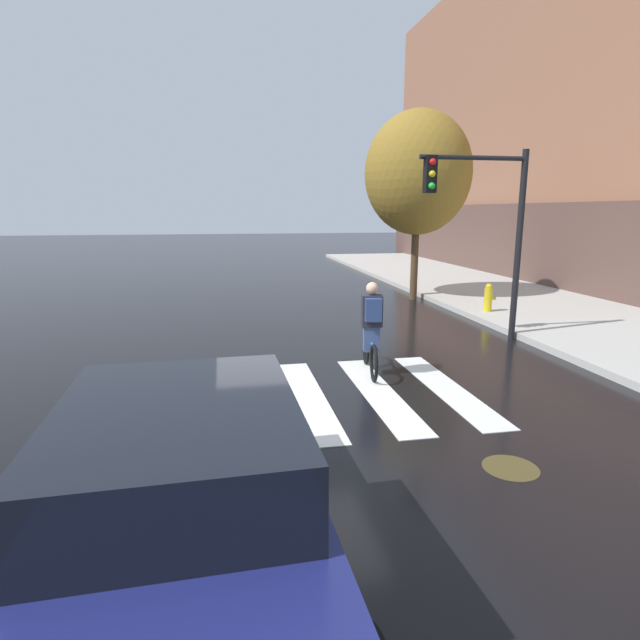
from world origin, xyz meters
name	(u,v)px	position (x,y,z in m)	size (l,w,h in m)	color
ground_plane	(299,398)	(0.00, 0.00, 0.00)	(120.00, 120.00, 0.00)	black
crosswalk_stripes	(307,397)	(0.14, 0.00, 0.01)	(5.24, 3.59, 0.01)	silver
manhole_cover	(511,468)	(2.07, -2.70, 0.00)	(0.64, 0.64, 0.01)	#473D1E
sedan_near	(184,495)	(-1.46, -4.00, 0.82)	(2.26, 4.65, 1.59)	navy
cyclist	(371,329)	(1.45, 0.95, 0.84)	(0.39, 1.70, 1.69)	black
traffic_light_near	(486,213)	(4.56, 2.85, 2.86)	(2.47, 0.28, 4.20)	black
fire_hydrant	(488,298)	(6.14, 5.34, 0.53)	(0.33, 0.22, 0.78)	gold
street_tree_near	(418,173)	(5.14, 8.47, 4.08)	(3.39, 3.39, 6.04)	#4C3823
corner_building	(639,124)	(18.41, 14.61, 6.90)	(15.29, 23.84, 13.89)	brown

